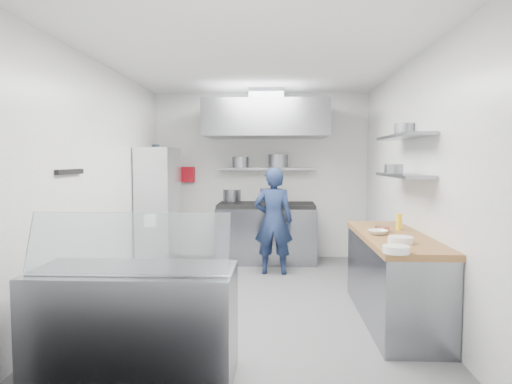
{
  "coord_description": "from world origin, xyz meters",
  "views": [
    {
      "loc": [
        0.27,
        -5.32,
        1.66
      ],
      "look_at": [
        0.0,
        0.6,
        1.25
      ],
      "focal_mm": 32.0,
      "sensor_mm": 36.0,
      "label": 1
    }
  ],
  "objects_px": {
    "chef": "(273,221)",
    "display_case": "(135,324)",
    "wire_rack": "(159,209)",
    "gas_range": "(266,234)"
  },
  "relations": [
    {
      "from": "chef",
      "to": "display_case",
      "type": "height_order",
      "value": "chef"
    },
    {
      "from": "chef",
      "to": "wire_rack",
      "type": "relative_size",
      "value": 0.84
    },
    {
      "from": "gas_range",
      "to": "wire_rack",
      "type": "xyz_separation_m",
      "value": [
        -1.63,
        -0.57,
        0.48
      ]
    },
    {
      "from": "gas_range",
      "to": "display_case",
      "type": "bearing_deg",
      "value": -102.32
    },
    {
      "from": "chef",
      "to": "wire_rack",
      "type": "bearing_deg",
      "value": -4.92
    },
    {
      "from": "wire_rack",
      "to": "display_case",
      "type": "relative_size",
      "value": 1.23
    },
    {
      "from": "gas_range",
      "to": "display_case",
      "type": "xyz_separation_m",
      "value": [
        -0.9,
        -4.1,
        -0.03
      ]
    },
    {
      "from": "chef",
      "to": "display_case",
      "type": "relative_size",
      "value": 1.04
    },
    {
      "from": "gas_range",
      "to": "chef",
      "type": "height_order",
      "value": "chef"
    },
    {
      "from": "chef",
      "to": "display_case",
      "type": "bearing_deg",
      "value": 75.68
    }
  ]
}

